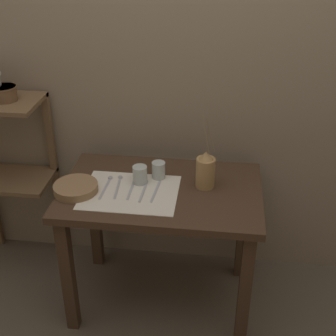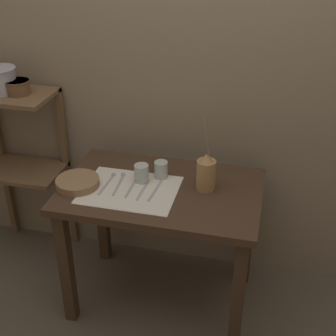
% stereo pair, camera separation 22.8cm
% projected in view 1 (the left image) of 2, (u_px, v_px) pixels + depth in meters
% --- Properties ---
extents(ground_plane, '(12.00, 12.00, 0.00)m').
position_uv_depth(ground_plane, '(162.00, 297.00, 2.71)').
color(ground_plane, brown).
extents(stone_wall_back, '(7.00, 0.06, 2.40)m').
position_uv_depth(stone_wall_back, '(172.00, 74.00, 2.50)').
color(stone_wall_back, gray).
rests_on(stone_wall_back, ground_plane).
extents(wooden_table, '(1.00, 0.64, 0.74)m').
position_uv_depth(wooden_table, '(161.00, 209.00, 2.41)').
color(wooden_table, '#422D1E').
rests_on(wooden_table, ground_plane).
extents(wooden_shelf_unit, '(0.48, 0.32, 1.09)m').
position_uv_depth(wooden_shelf_unit, '(8.00, 152.00, 2.67)').
color(wooden_shelf_unit, brown).
rests_on(wooden_shelf_unit, ground_plane).
extents(linen_cloth, '(0.47, 0.37, 0.00)m').
position_uv_depth(linen_cloth, '(130.00, 192.00, 2.31)').
color(linen_cloth, silver).
rests_on(linen_cloth, wooden_table).
extents(pitcher_with_flowers, '(0.09, 0.09, 0.38)m').
position_uv_depth(pitcher_with_flowers, '(205.00, 170.00, 2.32)').
color(pitcher_with_flowers, '#A87F4C').
rests_on(pitcher_with_flowers, wooden_table).
extents(wooden_bowl, '(0.22, 0.22, 0.04)m').
position_uv_depth(wooden_bowl, '(76.00, 188.00, 2.31)').
color(wooden_bowl, '#8E6B47').
rests_on(wooden_bowl, wooden_table).
extents(glass_tumbler_near, '(0.07, 0.07, 0.09)m').
position_uv_depth(glass_tumbler_near, '(140.00, 175.00, 2.37)').
color(glass_tumbler_near, '#B7C1BC').
rests_on(glass_tumbler_near, wooden_table).
extents(glass_tumbler_far, '(0.07, 0.07, 0.09)m').
position_uv_depth(glass_tumbler_far, '(159.00, 170.00, 2.41)').
color(glass_tumbler_far, '#B7C1BC').
rests_on(glass_tumbler_far, wooden_table).
extents(spoon_outer, '(0.03, 0.21, 0.02)m').
position_uv_depth(spoon_outer, '(108.00, 182.00, 2.39)').
color(spoon_outer, '#A8A8AD').
rests_on(spoon_outer, wooden_table).
extents(spoon_inner, '(0.03, 0.21, 0.02)m').
position_uv_depth(spoon_inner, '(119.00, 182.00, 2.39)').
color(spoon_inner, '#A8A8AD').
rests_on(spoon_inner, wooden_table).
extents(fork_outer, '(0.01, 0.20, 0.00)m').
position_uv_depth(fork_outer, '(131.00, 189.00, 2.33)').
color(fork_outer, '#A8A8AD').
rests_on(fork_outer, wooden_table).
extents(knife_center, '(0.02, 0.20, 0.00)m').
position_uv_depth(knife_center, '(143.00, 191.00, 2.32)').
color(knife_center, '#A8A8AD').
rests_on(knife_center, wooden_table).
extents(fork_inner, '(0.03, 0.20, 0.00)m').
position_uv_depth(fork_inner, '(156.00, 191.00, 2.31)').
color(fork_inner, '#A8A8AD').
rests_on(fork_inner, wooden_table).
extents(metal_pot_small, '(0.14, 0.14, 0.08)m').
position_uv_depth(metal_pot_small, '(4.00, 93.00, 2.44)').
color(metal_pot_small, brown).
rests_on(metal_pot_small, wooden_shelf_unit).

